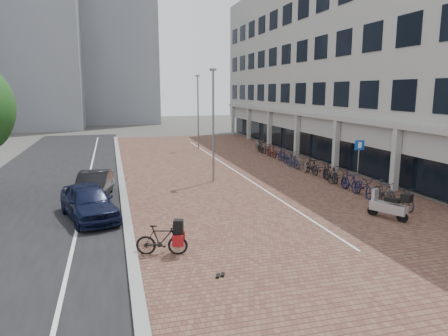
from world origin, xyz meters
TOP-DOWN VIEW (x-y plane):
  - ground at (0.00, 0.00)m, footprint 140.00×140.00m
  - plaza_brick at (2.00, 12.00)m, footprint 14.50×42.00m
  - street_asphalt at (-9.00, 12.00)m, footprint 8.00×50.00m
  - curb at (-5.10, 12.00)m, footprint 0.35×42.00m
  - lane_line at (-7.00, 12.00)m, footprint 0.12×44.00m
  - parking_line at (2.20, 12.00)m, footprint 0.10×30.00m
  - office_building at (12.97, 16.00)m, footprint 8.40×40.00m
  - bg_towers at (-14.34, 48.94)m, footprint 33.00×23.00m
  - car_navy at (-6.59, 3.17)m, footprint 2.87×4.62m
  - car_dark at (-6.50, 6.46)m, footprint 1.97×4.22m
  - hero_bike at (-4.14, -1.50)m, footprint 1.75×0.91m
  - shoes at (-2.73, -3.59)m, footprint 0.40×0.37m
  - scooter_front at (5.34, -0.19)m, footprint 1.31×1.83m
  - parking_sign at (7.50, 5.38)m, footprint 0.54×0.12m
  - lamp_near at (0.08, 8.63)m, footprint 0.12×0.12m
  - lamp_far at (1.98, 21.98)m, footprint 0.12×0.12m
  - bike_row at (6.60, 10.20)m, footprint 1.24×20.43m

SIDE VIEW (x-z plane):
  - ground at x=0.00m, z-range 0.00..0.00m
  - street_asphalt at x=-9.00m, z-range -0.01..0.02m
  - plaza_brick at x=2.00m, z-range -0.01..0.03m
  - lane_line at x=-7.00m, z-range 0.02..0.02m
  - parking_line at x=2.20m, z-range 0.03..0.04m
  - shoes at x=-2.73m, z-range 0.00..0.08m
  - curb at x=-5.10m, z-range 0.00..0.14m
  - bike_row at x=6.60m, z-range 0.00..1.05m
  - hero_bike at x=-4.14m, z-range -0.07..1.12m
  - scooter_front at x=5.34m, z-range 0.00..1.22m
  - car_dark at x=-6.50m, z-range 0.00..1.34m
  - car_navy at x=-6.59m, z-range 0.00..1.47m
  - parking_sign at x=7.50m, z-range 0.46..3.04m
  - lamp_near at x=0.08m, z-range 0.00..6.38m
  - lamp_far at x=1.98m, z-range 0.00..6.47m
  - office_building at x=12.97m, z-range 0.94..15.94m
  - bg_towers at x=-14.34m, z-range -2.04..29.96m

